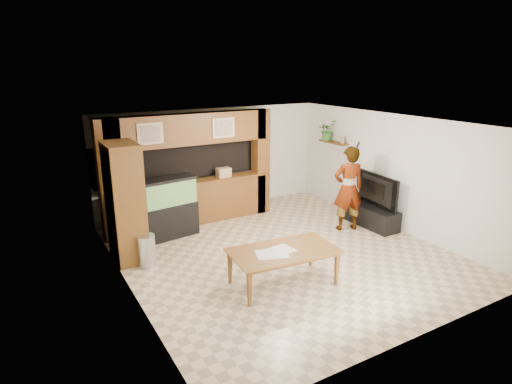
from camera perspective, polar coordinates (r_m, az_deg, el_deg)
floor at (r=8.69m, az=3.46°, el=-8.12°), size 6.50×6.50×0.00m
ceiling at (r=7.96m, az=3.79°, el=9.14°), size 6.50×6.50×0.00m
wall_back at (r=11.00m, az=-5.82°, el=4.30°), size 6.00×0.00×6.00m
wall_left at (r=7.09m, az=-17.03°, el=-3.33°), size 0.00×6.50×6.50m
wall_right at (r=10.16m, az=17.87°, el=2.54°), size 0.00×6.50×6.50m
partition at (r=10.09m, az=-9.28°, el=3.11°), size 4.20×0.99×2.60m
wall_clock at (r=7.88m, az=-18.88°, el=3.02°), size 0.05×0.25×0.25m
wall_shelf at (r=11.34m, az=10.25°, el=6.56°), size 0.25×0.90×0.04m
pantry_cabinet at (r=8.42m, az=-17.08°, el=-1.36°), size 0.57×0.93×2.28m
trash_can at (r=8.29m, az=-14.37°, el=-7.60°), size 0.33×0.33×0.61m
aquarium at (r=9.42m, az=-11.51°, el=-2.17°), size 1.20×0.45×1.33m
tv_stand at (r=10.37m, az=15.04°, el=-3.11°), size 0.51×1.39×0.46m
television at (r=10.19m, az=15.30°, el=0.13°), size 0.30×1.33×0.76m
photo_frame at (r=11.07m, az=11.41°, el=6.84°), size 0.05×0.14×0.18m
potted_plant at (r=11.45m, az=9.49°, el=8.15°), size 0.58×0.53×0.54m
person at (r=9.80m, az=12.19°, el=0.44°), size 0.81×0.65×1.93m
microphone at (r=9.49m, az=13.44°, el=6.09°), size 0.04×0.10×0.16m
dining_table at (r=7.39m, az=3.77°, el=-10.09°), size 1.89×1.17×0.64m
newspaper_a at (r=7.25m, az=3.09°, el=-7.80°), size 0.53×0.41×0.01m
newspaper_b at (r=7.12m, az=2.14°, el=-8.25°), size 0.62×0.53×0.01m
counter_box at (r=10.29m, az=-4.34°, el=2.62°), size 0.34×0.23×0.22m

